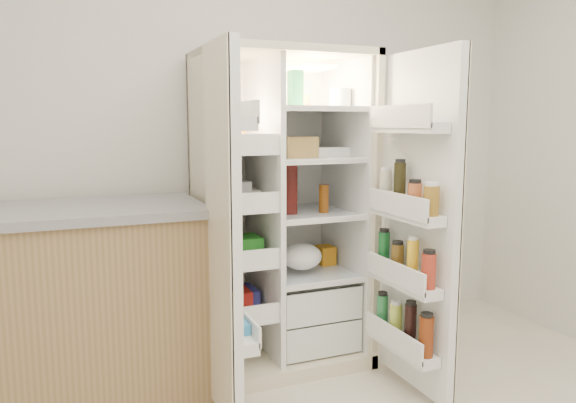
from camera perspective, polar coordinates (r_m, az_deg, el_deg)
name	(u,v)px	position (r m, az deg, el deg)	size (l,w,h in m)	color
wall_back	(239,132)	(3.45, -5.11, 7.30)	(4.00, 0.02, 2.70)	silver
refrigerator	(281,235)	(3.24, -0.78, -3.52)	(0.92, 0.70, 1.80)	beige
freezer_door	(224,237)	(2.49, -6.68, -3.70)	(0.15, 0.40, 1.72)	white
fridge_door	(417,230)	(2.84, 13.30, -2.93)	(0.17, 0.58, 1.72)	white
kitchen_counter	(66,305)	(2.99, -22.21, -10.00)	(1.37, 0.73, 0.99)	#927049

